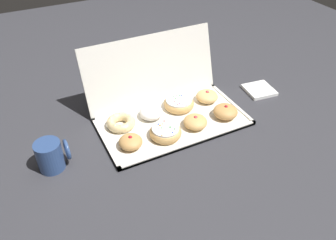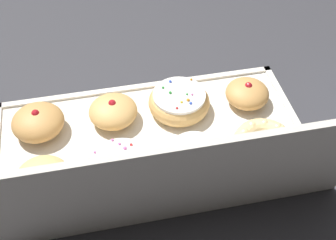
{
  "view_description": "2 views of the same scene",
  "coord_description": "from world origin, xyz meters",
  "px_view_note": "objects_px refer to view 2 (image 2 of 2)",
  "views": [
    {
      "loc": [
        -0.47,
        -0.9,
        0.8
      ],
      "look_at": [
        -0.04,
        -0.04,
        0.06
      ],
      "focal_mm": 36.59,
      "sensor_mm": 36.0,
      "label": 1
    },
    {
      "loc": [
        0.08,
        0.52,
        0.62
      ],
      "look_at": [
        -0.03,
        -0.01,
        0.04
      ],
      "focal_mm": 49.15,
      "sensor_mm": 36.0,
      "label": 2
    }
  ],
  "objects_px": {
    "donut_box": "(151,142)",
    "jelly_filled_donut_0": "(247,93)",
    "jelly_filled_donut_2": "(113,111)",
    "sprinkle_donut_6": "(121,169)",
    "sprinkle_donut_1": "(179,102)",
    "powdered_filled_donut_5": "(195,153)",
    "jelly_filled_donut_7": "(43,178)",
    "jelly_filled_donut_3": "(38,122)",
    "cruller_donut_4": "(264,143)"
  },
  "relations": [
    {
      "from": "jelly_filled_donut_0",
      "to": "donut_box",
      "type": "bearing_deg",
      "value": 17.24
    },
    {
      "from": "donut_box",
      "to": "powdered_filled_donut_5",
      "type": "bearing_deg",
      "value": 136.13
    },
    {
      "from": "sprinkle_donut_6",
      "to": "jelly_filled_donut_3",
      "type": "bearing_deg",
      "value": -45.32
    },
    {
      "from": "jelly_filled_donut_3",
      "to": "jelly_filled_donut_7",
      "type": "bearing_deg",
      "value": 92.49
    },
    {
      "from": "cruller_donut_4",
      "to": "powdered_filled_donut_5",
      "type": "xyz_separation_m",
      "value": [
        0.12,
        0.0,
        0.0
      ]
    },
    {
      "from": "jelly_filled_donut_3",
      "to": "powdered_filled_donut_5",
      "type": "height_order",
      "value": "jelly_filled_donut_3"
    },
    {
      "from": "powdered_filled_donut_5",
      "to": "jelly_filled_donut_0",
      "type": "bearing_deg",
      "value": -137.44
    },
    {
      "from": "sprinkle_donut_1",
      "to": "jelly_filled_donut_2",
      "type": "bearing_deg",
      "value": 0.72
    },
    {
      "from": "jelly_filled_donut_3",
      "to": "cruller_donut_4",
      "type": "distance_m",
      "value": 0.39
    },
    {
      "from": "sprinkle_donut_6",
      "to": "jelly_filled_donut_7",
      "type": "height_order",
      "value": "jelly_filled_donut_7"
    },
    {
      "from": "donut_box",
      "to": "sprinkle_donut_1",
      "type": "height_order",
      "value": "sprinkle_donut_1"
    },
    {
      "from": "sprinkle_donut_1",
      "to": "sprinkle_donut_6",
      "type": "bearing_deg",
      "value": 46.98
    },
    {
      "from": "donut_box",
      "to": "jelly_filled_donut_2",
      "type": "bearing_deg",
      "value": -48.09
    },
    {
      "from": "jelly_filled_donut_0",
      "to": "jelly_filled_donut_7",
      "type": "bearing_deg",
      "value": 17.67
    },
    {
      "from": "jelly_filled_donut_0",
      "to": "powdered_filled_donut_5",
      "type": "relative_size",
      "value": 0.92
    },
    {
      "from": "sprinkle_donut_1",
      "to": "powdered_filled_donut_5",
      "type": "distance_m",
      "value": 0.13
    },
    {
      "from": "sprinkle_donut_6",
      "to": "jelly_filled_donut_7",
      "type": "relative_size",
      "value": 1.36
    },
    {
      "from": "donut_box",
      "to": "cruller_donut_4",
      "type": "bearing_deg",
      "value": 162.1
    },
    {
      "from": "cruller_donut_4",
      "to": "sprinkle_donut_1",
      "type": "bearing_deg",
      "value": -46.17
    },
    {
      "from": "jelly_filled_donut_3",
      "to": "cruller_donut_4",
      "type": "xyz_separation_m",
      "value": [
        -0.37,
        0.12,
        -0.01
      ]
    },
    {
      "from": "donut_box",
      "to": "jelly_filled_donut_7",
      "type": "height_order",
      "value": "jelly_filled_donut_7"
    },
    {
      "from": "donut_box",
      "to": "jelly_filled_donut_2",
      "type": "xyz_separation_m",
      "value": [
        0.06,
        -0.06,
        0.03
      ]
    },
    {
      "from": "jelly_filled_donut_2",
      "to": "powdered_filled_donut_5",
      "type": "distance_m",
      "value": 0.17
    },
    {
      "from": "donut_box",
      "to": "jelly_filled_donut_0",
      "type": "height_order",
      "value": "jelly_filled_donut_0"
    },
    {
      "from": "jelly_filled_donut_7",
      "to": "sprinkle_donut_6",
      "type": "bearing_deg",
      "value": 176.28
    },
    {
      "from": "jelly_filled_donut_7",
      "to": "jelly_filled_donut_3",
      "type": "bearing_deg",
      "value": -87.51
    },
    {
      "from": "jelly_filled_donut_2",
      "to": "cruller_donut_4",
      "type": "xyz_separation_m",
      "value": [
        -0.24,
        0.12,
        -0.0
      ]
    },
    {
      "from": "jelly_filled_donut_3",
      "to": "jelly_filled_donut_7",
      "type": "relative_size",
      "value": 1.05
    },
    {
      "from": "donut_box",
      "to": "sprinkle_donut_6",
      "type": "distance_m",
      "value": 0.09
    },
    {
      "from": "powdered_filled_donut_5",
      "to": "sprinkle_donut_6",
      "type": "bearing_deg",
      "value": 3.75
    },
    {
      "from": "donut_box",
      "to": "jelly_filled_donut_0",
      "type": "bearing_deg",
      "value": -162.76
    },
    {
      "from": "donut_box",
      "to": "cruller_donut_4",
      "type": "xyz_separation_m",
      "value": [
        -0.18,
        0.06,
        0.02
      ]
    },
    {
      "from": "sprinkle_donut_6",
      "to": "donut_box",
      "type": "bearing_deg",
      "value": -131.38
    },
    {
      "from": "jelly_filled_donut_0",
      "to": "jelly_filled_donut_3",
      "type": "relative_size",
      "value": 0.89
    },
    {
      "from": "sprinkle_donut_6",
      "to": "jelly_filled_donut_7",
      "type": "distance_m",
      "value": 0.12
    },
    {
      "from": "donut_box",
      "to": "sprinkle_donut_1",
      "type": "distance_m",
      "value": 0.1
    },
    {
      "from": "jelly_filled_donut_2",
      "to": "jelly_filled_donut_7",
      "type": "height_order",
      "value": "jelly_filled_donut_2"
    },
    {
      "from": "jelly_filled_donut_0",
      "to": "jelly_filled_donut_7",
      "type": "height_order",
      "value": "same"
    },
    {
      "from": "jelly_filled_donut_2",
      "to": "sprinkle_donut_6",
      "type": "xyz_separation_m",
      "value": [
        0.0,
        0.13,
        -0.0
      ]
    },
    {
      "from": "donut_box",
      "to": "sprinkle_donut_6",
      "type": "bearing_deg",
      "value": 48.62
    },
    {
      "from": "sprinkle_donut_6",
      "to": "jelly_filled_donut_7",
      "type": "bearing_deg",
      "value": -3.72
    },
    {
      "from": "sprinkle_donut_1",
      "to": "powdered_filled_donut_5",
      "type": "bearing_deg",
      "value": 89.15
    },
    {
      "from": "jelly_filled_donut_3",
      "to": "cruller_donut_4",
      "type": "bearing_deg",
      "value": 161.93
    },
    {
      "from": "jelly_filled_donut_3",
      "to": "cruller_donut_4",
      "type": "relative_size",
      "value": 0.86
    },
    {
      "from": "jelly_filled_donut_0",
      "to": "sprinkle_donut_6",
      "type": "height_order",
      "value": "jelly_filled_donut_0"
    },
    {
      "from": "sprinkle_donut_1",
      "to": "jelly_filled_donut_7",
      "type": "relative_size",
      "value": 1.29
    },
    {
      "from": "sprinkle_donut_1",
      "to": "cruller_donut_4",
      "type": "bearing_deg",
      "value": 133.83
    },
    {
      "from": "jelly_filled_donut_0",
      "to": "jelly_filled_donut_2",
      "type": "xyz_separation_m",
      "value": [
        0.25,
        -0.0,
        0.0
      ]
    },
    {
      "from": "sprinkle_donut_1",
      "to": "sprinkle_donut_6",
      "type": "height_order",
      "value": "same"
    },
    {
      "from": "donut_box",
      "to": "jelly_filled_donut_7",
      "type": "relative_size",
      "value": 6.18
    }
  ]
}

